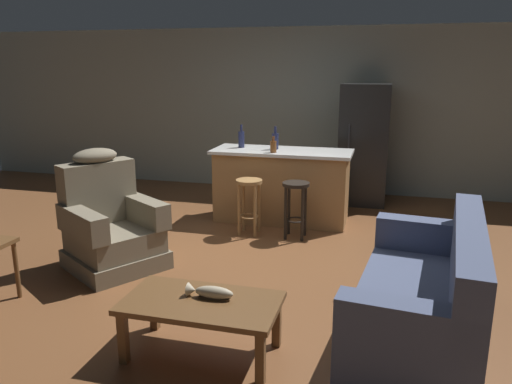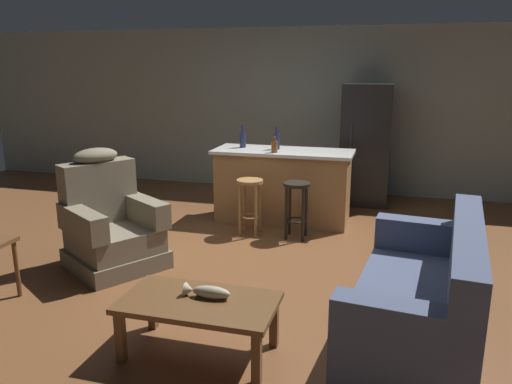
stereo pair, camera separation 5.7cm
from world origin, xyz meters
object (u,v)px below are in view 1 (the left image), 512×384
at_px(fish_figurine, 210,292).
at_px(refrigerator, 364,145).
at_px(bar_stool_left, 249,196).
at_px(recliner_near_lamp, 110,226).
at_px(bottle_short_amber, 241,139).
at_px(bar_stool_right, 296,200).
at_px(kitchen_island, 282,185).
at_px(bottle_wine_dark, 273,146).
at_px(bottle_tall_green, 275,141).
at_px(couch, 425,300).
at_px(coffee_table, 201,308).

xyz_separation_m(fish_figurine, refrigerator, (0.81, 4.41, 0.42)).
bearing_deg(bar_stool_left, recliner_near_lamp, -129.62).
bearing_deg(recliner_near_lamp, fish_figurine, -6.63).
bearing_deg(bottle_short_amber, fish_figurine, -77.42).
height_order(bar_stool_right, refrigerator, refrigerator).
bearing_deg(kitchen_island, bottle_wine_dark, -108.17).
bearing_deg(bottle_wine_dark, bar_stool_right, -48.42).
xyz_separation_m(fish_figurine, bottle_tall_green, (-0.27, 3.26, 0.60)).
bearing_deg(bottle_wine_dark, kitchen_island, 71.83).
distance_m(recliner_near_lamp, bottle_short_amber, 2.28).
xyz_separation_m(couch, recliner_near_lamp, (-3.03, 0.73, 0.08)).
height_order(recliner_near_lamp, bar_stool_right, recliner_near_lamp).
distance_m(recliner_near_lamp, kitchen_island, 2.39).
relative_size(coffee_table, fish_figurine, 3.24).
relative_size(recliner_near_lamp, refrigerator, 0.68).
relative_size(bottle_tall_green, bottle_wine_dark, 1.44).
xyz_separation_m(recliner_near_lamp, bottle_wine_dark, (1.30, 1.75, 0.61)).
xyz_separation_m(bottle_tall_green, bottle_wine_dark, (0.03, -0.25, -0.03)).
relative_size(bar_stool_right, bottle_wine_dark, 3.30).
xyz_separation_m(bar_stool_left, bottle_wine_dark, (0.20, 0.42, 0.56)).
height_order(fish_figurine, bar_stool_right, bar_stool_right).
height_order(bar_stool_left, bar_stool_right, same).
relative_size(fish_figurine, bar_stool_right, 0.50).
bearing_deg(refrigerator, bottle_short_amber, -143.94).
bearing_deg(bar_stool_right, bottle_short_amber, 141.18).
xyz_separation_m(bar_stool_right, bottle_short_amber, (-0.87, 0.70, 0.59)).
distance_m(coffee_table, bottle_tall_green, 3.39).
bearing_deg(refrigerator, couch, -80.11).
bearing_deg(recliner_near_lamp, couch, 19.09).
distance_m(fish_figurine, bottle_wine_dark, 3.07).
xyz_separation_m(bar_stool_right, bottle_wine_dark, (-0.37, 0.42, 0.56)).
distance_m(couch, recliner_near_lamp, 3.11).
bearing_deg(bottle_tall_green, recliner_near_lamp, -122.32).
relative_size(coffee_table, recliner_near_lamp, 0.92).
distance_m(kitchen_island, refrigerator, 1.60).
height_order(fish_figurine, couch, couch).
bearing_deg(recliner_near_lamp, bottle_short_amber, 101.07).
bearing_deg(couch, bottle_short_amber, -44.59).
xyz_separation_m(couch, bar_stool_right, (-1.35, 2.06, 0.13)).
xyz_separation_m(kitchen_island, bottle_tall_green, (-0.10, 0.05, 0.58)).
bearing_deg(refrigerator, bottle_tall_green, -133.08).
height_order(kitchen_island, bottle_short_amber, bottle_short_amber).
height_order(fish_figurine, refrigerator, refrigerator).
height_order(kitchen_island, refrigerator, refrigerator).
bearing_deg(coffee_table, couch, 20.62).
relative_size(kitchen_island, bar_stool_right, 2.65).
xyz_separation_m(kitchen_island, bottle_short_amber, (-0.57, 0.07, 0.59)).
distance_m(bar_stool_right, bottle_wine_dark, 0.79).
relative_size(bar_stool_left, bottle_short_amber, 2.23).
height_order(coffee_table, bottle_wine_dark, bottle_wine_dark).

